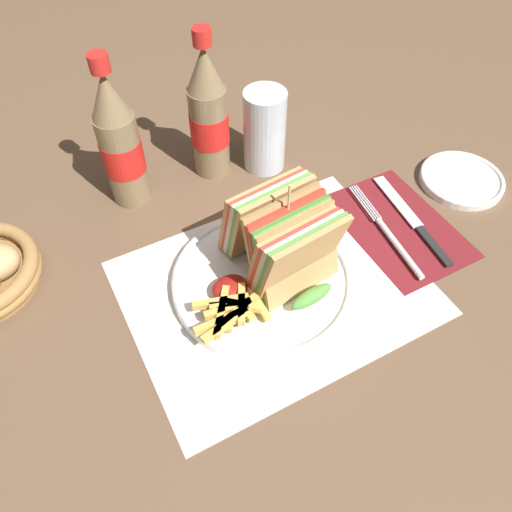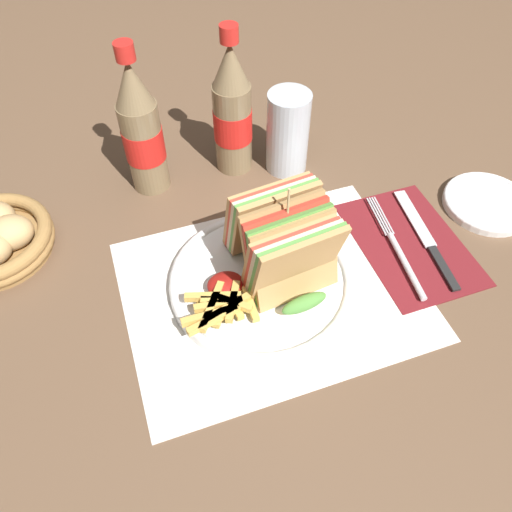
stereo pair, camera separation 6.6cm
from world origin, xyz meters
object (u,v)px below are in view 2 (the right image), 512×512
coke_bottle_near (142,132)px  glass_near (288,133)px  knife (426,238)px  coke_bottle_far (232,113)px  fork (400,254)px  plate_main (261,281)px  side_saucer (487,203)px  club_sandwich (284,243)px

coke_bottle_near → glass_near: bearing=-7.8°
knife → coke_bottle_far: coke_bottle_far is taller
fork → coke_bottle_near: (-0.30, 0.27, 0.09)m
plate_main → side_saucer: size_ratio=1.84×
fork → coke_bottle_near: bearing=144.8°
side_saucer → knife: bearing=-165.7°
club_sandwich → plate_main: bearing=-175.9°
coke_bottle_far → side_saucer: 0.42m
fork → coke_bottle_near: 0.42m
glass_near → side_saucer: 0.33m
plate_main → glass_near: (0.12, 0.22, 0.06)m
plate_main → side_saucer: 0.39m
coke_bottle_far → coke_bottle_near: bearing=-179.5°
fork → knife: fork is taller
club_sandwich → glass_near: size_ratio=1.26×
fork → knife: 0.06m
knife → glass_near: bearing=127.3°
coke_bottle_near → side_saucer: bearing=-24.8°
side_saucer → coke_bottle_far: bearing=146.8°
side_saucer → fork: bearing=-164.8°
club_sandwich → knife: 0.23m
coke_bottle_near → coke_bottle_far: same height
fork → side_saucer: same height
coke_bottle_far → glass_near: bearing=-21.4°
fork → side_saucer: 0.19m
club_sandwich → glass_near: 0.24m
coke_bottle_near → fork: bearing=-42.0°
knife → side_saucer: side_saucer is taller
coke_bottle_near → coke_bottle_far: size_ratio=1.00×
plate_main → coke_bottle_near: bearing=111.3°
knife → fork: bearing=-155.8°
plate_main → coke_bottle_near: 0.29m
glass_near → club_sandwich: bearing=-112.7°
club_sandwich → coke_bottle_near: size_ratio=0.71×
fork → knife: (0.05, 0.02, -0.00)m
plate_main → knife: (0.26, -0.00, -0.00)m
knife → side_saucer: bearing=21.1°
plate_main → coke_bottle_far: coke_bottle_far is taller
side_saucer → coke_bottle_near: bearing=155.2°
knife → glass_near: glass_near is taller
coke_bottle_far → side_saucer: (0.34, -0.22, -0.10)m
glass_near → side_saucer: glass_near is taller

